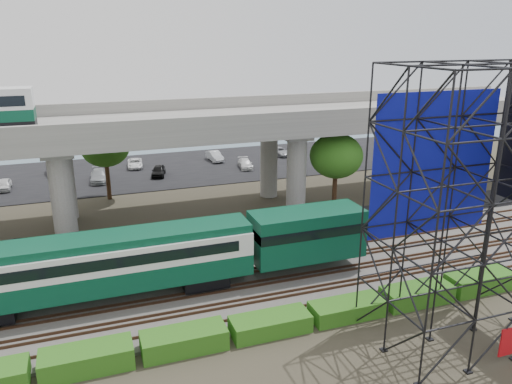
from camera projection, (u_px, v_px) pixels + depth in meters
name	position (u px, v px, depth m)	size (l,w,h in m)	color
ground	(232.00, 299.00, 32.25)	(140.00, 140.00, 0.00)	#474233
ballast_bed	(223.00, 284.00, 34.02)	(90.00, 12.00, 0.20)	slate
service_road	(195.00, 239.00, 41.67)	(90.00, 5.00, 0.08)	black
parking_lot	(153.00, 170.00, 62.79)	(90.00, 18.00, 0.08)	black
harbor_water	(134.00, 138.00, 82.56)	(140.00, 40.00, 0.03)	#456571
rail_tracks	(223.00, 282.00, 33.96)	(90.00, 9.52, 0.16)	#472D1E
commuter_train	(135.00, 259.00, 31.36)	(29.30, 3.06, 4.30)	black
overpass	(164.00, 132.00, 43.74)	(80.00, 12.00, 12.40)	#9E9B93
scaffold_tower	(468.00, 211.00, 26.23)	(9.36, 6.36, 15.00)	black
hedge_strip	(270.00, 323.00, 28.54)	(34.60, 1.80, 1.20)	#2A5D15
trees	(126.00, 164.00, 43.61)	(40.94, 16.94, 7.69)	#382314
suv	(20.00, 250.00, 37.66)	(2.52, 5.46, 1.52)	black
parked_cars	(157.00, 166.00, 62.26)	(36.68, 9.50, 1.32)	silver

